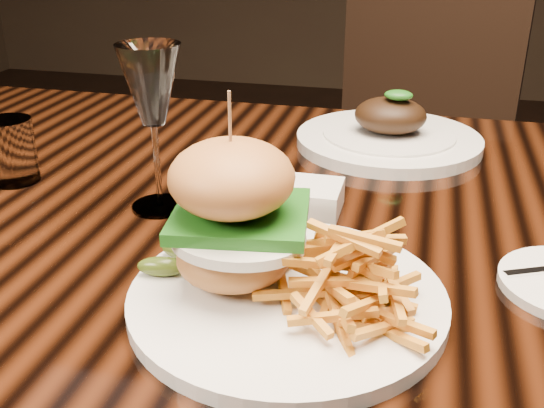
% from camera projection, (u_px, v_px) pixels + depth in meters
% --- Properties ---
extents(dining_table, '(1.60, 0.90, 0.75)m').
position_uv_depth(dining_table, '(331.00, 266.00, 0.82)').
color(dining_table, black).
rests_on(dining_table, ground).
extents(burger_plate, '(0.30, 0.30, 0.20)m').
position_uv_depth(burger_plate, '(283.00, 254.00, 0.58)').
color(burger_plate, silver).
rests_on(burger_plate, dining_table).
extents(ramekin, '(0.10, 0.10, 0.03)m').
position_uv_depth(ramekin, '(311.00, 198.00, 0.78)').
color(ramekin, silver).
rests_on(ramekin, dining_table).
extents(wine_glass, '(0.08, 0.08, 0.20)m').
position_uv_depth(wine_glass, '(151.00, 90.00, 0.73)').
color(wine_glass, white).
rests_on(wine_glass, dining_table).
extents(water_tumbler, '(0.06, 0.06, 0.09)m').
position_uv_depth(water_tumbler, '(11.00, 151.00, 0.86)').
color(water_tumbler, white).
rests_on(water_tumbler, dining_table).
extents(far_dish, '(0.29, 0.29, 0.09)m').
position_uv_depth(far_dish, '(389.00, 135.00, 1.00)').
color(far_dish, silver).
rests_on(far_dish, dining_table).
extents(chair_far, '(0.54, 0.55, 0.95)m').
position_uv_depth(chair_far, '(413.00, 145.00, 1.64)').
color(chair_far, black).
rests_on(chair_far, ground).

